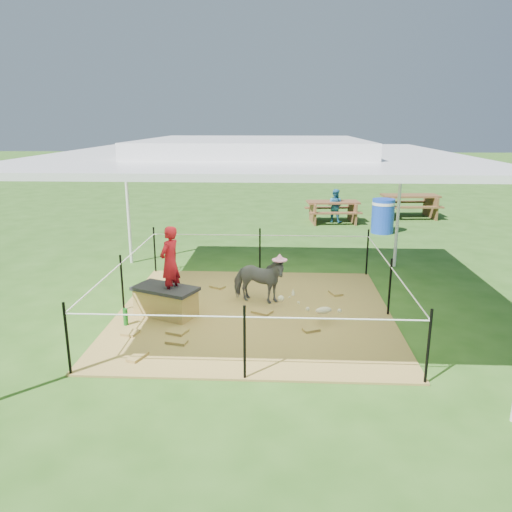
{
  "coord_description": "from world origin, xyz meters",
  "views": [
    {
      "loc": [
        0.43,
        -7.92,
        3.17
      ],
      "look_at": [
        0.0,
        0.6,
        0.85
      ],
      "focal_mm": 35.0,
      "sensor_mm": 36.0,
      "label": 1
    }
  ],
  "objects_px": {
    "picnic_table_near": "(333,212)",
    "picnic_table_far": "(409,206)",
    "green_bottle": "(126,317)",
    "woman": "(170,256)",
    "foal": "(324,309)",
    "distant_person": "(335,206)",
    "pony": "(258,280)",
    "straw_bale": "(166,303)",
    "trash_barrel": "(383,216)"
  },
  "relations": [
    {
      "from": "woman",
      "to": "green_bottle",
      "type": "distance_m",
      "value": 1.19
    },
    {
      "from": "picnic_table_far",
      "to": "distant_person",
      "type": "relative_size",
      "value": 1.72
    },
    {
      "from": "straw_bale",
      "to": "picnic_table_far",
      "type": "xyz_separation_m",
      "value": [
        6.22,
        9.17,
        0.14
      ]
    },
    {
      "from": "foal",
      "to": "picnic_table_far",
      "type": "distance_m",
      "value": 10.03
    },
    {
      "from": "woman",
      "to": "foal",
      "type": "xyz_separation_m",
      "value": [
        2.5,
        -0.18,
        -0.8
      ]
    },
    {
      "from": "green_bottle",
      "to": "trash_barrel",
      "type": "relative_size",
      "value": 0.27
    },
    {
      "from": "picnic_table_far",
      "to": "distant_person",
      "type": "distance_m",
      "value": 2.78
    },
    {
      "from": "green_bottle",
      "to": "picnic_table_near",
      "type": "xyz_separation_m",
      "value": [
        4.1,
        8.63,
        0.18
      ]
    },
    {
      "from": "straw_bale",
      "to": "picnic_table_far",
      "type": "height_order",
      "value": "picnic_table_far"
    },
    {
      "from": "straw_bale",
      "to": "pony",
      "type": "relative_size",
      "value": 0.99
    },
    {
      "from": "distant_person",
      "to": "picnic_table_near",
      "type": "bearing_deg",
      "value": 46.77
    },
    {
      "from": "green_bottle",
      "to": "picnic_table_far",
      "type": "xyz_separation_m",
      "value": [
        6.77,
        9.62,
        0.22
      ]
    },
    {
      "from": "green_bottle",
      "to": "picnic_table_near",
      "type": "distance_m",
      "value": 9.56
    },
    {
      "from": "woman",
      "to": "green_bottle",
      "type": "height_order",
      "value": "woman"
    },
    {
      "from": "foal",
      "to": "trash_barrel",
      "type": "height_order",
      "value": "trash_barrel"
    },
    {
      "from": "green_bottle",
      "to": "picnic_table_far",
      "type": "relative_size",
      "value": 0.15
    },
    {
      "from": "straw_bale",
      "to": "green_bottle",
      "type": "xyz_separation_m",
      "value": [
        -0.55,
        -0.45,
        -0.08
      ]
    },
    {
      "from": "straw_bale",
      "to": "distant_person",
      "type": "bearing_deg",
      "value": 66.21
    },
    {
      "from": "trash_barrel",
      "to": "picnic_table_far",
      "type": "xyz_separation_m",
      "value": [
        1.37,
        2.47,
        -0.11
      ]
    },
    {
      "from": "woman",
      "to": "picnic_table_near",
      "type": "xyz_separation_m",
      "value": [
        3.45,
        8.18,
        -0.71
      ]
    },
    {
      "from": "woman",
      "to": "distant_person",
      "type": "distance_m",
      "value": 8.94
    },
    {
      "from": "picnic_table_near",
      "to": "picnic_table_far",
      "type": "xyz_separation_m",
      "value": [
        2.67,
        0.99,
        0.04
      ]
    },
    {
      "from": "straw_bale",
      "to": "distant_person",
      "type": "relative_size",
      "value": 0.91
    },
    {
      "from": "straw_bale",
      "to": "pony",
      "type": "height_order",
      "value": "pony"
    },
    {
      "from": "green_bottle",
      "to": "distant_person",
      "type": "bearing_deg",
      "value": 64.29
    },
    {
      "from": "green_bottle",
      "to": "picnic_table_far",
      "type": "bearing_deg",
      "value": 54.86
    },
    {
      "from": "straw_bale",
      "to": "picnic_table_near",
      "type": "xyz_separation_m",
      "value": [
        3.55,
        8.18,
        0.09
      ]
    },
    {
      "from": "foal",
      "to": "distant_person",
      "type": "height_order",
      "value": "distant_person"
    },
    {
      "from": "straw_bale",
      "to": "woman",
      "type": "relative_size",
      "value": 0.83
    },
    {
      "from": "pony",
      "to": "foal",
      "type": "relative_size",
      "value": 1.2
    },
    {
      "from": "green_bottle",
      "to": "foal",
      "type": "distance_m",
      "value": 3.16
    },
    {
      "from": "distant_person",
      "to": "straw_bale",
      "type": "bearing_deg",
      "value": 90.37
    },
    {
      "from": "picnic_table_near",
      "to": "picnic_table_far",
      "type": "relative_size",
      "value": 0.89
    },
    {
      "from": "woman",
      "to": "picnic_table_far",
      "type": "bearing_deg",
      "value": 169.83
    },
    {
      "from": "pony",
      "to": "picnic_table_far",
      "type": "relative_size",
      "value": 0.53
    },
    {
      "from": "green_bottle",
      "to": "foal",
      "type": "height_order",
      "value": "foal"
    },
    {
      "from": "woman",
      "to": "pony",
      "type": "distance_m",
      "value": 1.68
    },
    {
      "from": "woman",
      "to": "picnic_table_near",
      "type": "relative_size",
      "value": 0.72
    },
    {
      "from": "woman",
      "to": "trash_barrel",
      "type": "bearing_deg",
      "value": 168.22
    },
    {
      "from": "straw_bale",
      "to": "distant_person",
      "type": "distance_m",
      "value": 8.97
    },
    {
      "from": "pony",
      "to": "trash_barrel",
      "type": "relative_size",
      "value": 1.0
    },
    {
      "from": "woman",
      "to": "green_bottle",
      "type": "xyz_separation_m",
      "value": [
        -0.65,
        -0.45,
        -0.89
      ]
    },
    {
      "from": "straw_bale",
      "to": "foal",
      "type": "distance_m",
      "value": 2.6
    },
    {
      "from": "woman",
      "to": "foal",
      "type": "relative_size",
      "value": 1.43
    },
    {
      "from": "green_bottle",
      "to": "foal",
      "type": "xyz_separation_m",
      "value": [
        3.15,
        0.27,
        0.09
      ]
    },
    {
      "from": "green_bottle",
      "to": "picnic_table_near",
      "type": "height_order",
      "value": "picnic_table_near"
    },
    {
      "from": "green_bottle",
      "to": "trash_barrel",
      "type": "bearing_deg",
      "value": 52.94
    },
    {
      "from": "picnic_table_near",
      "to": "trash_barrel",
      "type": "bearing_deg",
      "value": -53.92
    },
    {
      "from": "trash_barrel",
      "to": "picnic_table_far",
      "type": "relative_size",
      "value": 0.54
    },
    {
      "from": "pony",
      "to": "picnic_table_near",
      "type": "bearing_deg",
      "value": -0.33
    }
  ]
}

